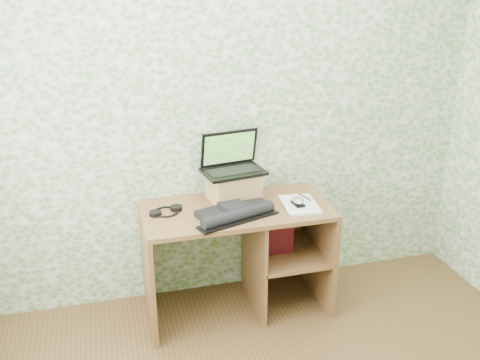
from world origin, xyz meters
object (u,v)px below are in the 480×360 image
object	(u,v)px
laptop	(232,162)
notepad	(300,204)
riser	(233,186)
keyboard	(235,212)
desk	(247,242)

from	to	relation	value
laptop	notepad	world-z (taller)	laptop
riser	keyboard	distance (m)	0.27
desk	riser	world-z (taller)	riser
desk	laptop	bearing A→B (deg)	110.95
desk	notepad	distance (m)	0.44
keyboard	notepad	xyz separation A→B (m)	(0.44, 0.05, -0.02)
desk	keyboard	world-z (taller)	keyboard
desk	keyboard	distance (m)	0.35
notepad	keyboard	bearing A→B (deg)	-168.58
laptop	desk	bearing A→B (deg)	-78.12
laptop	notepad	bearing A→B (deg)	-42.50
laptop	keyboard	size ratio (longest dim) A/B	0.79
riser	desk	bearing A→B (deg)	-62.44
riser	notepad	bearing A→B (deg)	-28.90
laptop	notepad	size ratio (longest dim) A/B	1.39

